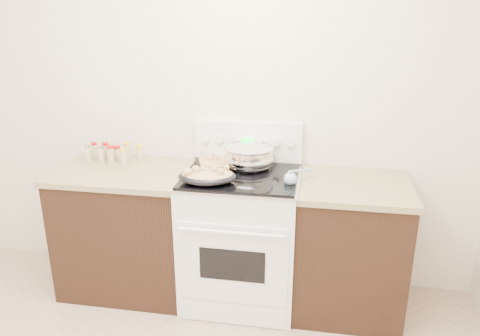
# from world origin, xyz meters

# --- Properties ---
(room_shell) EXTENTS (4.10, 3.60, 2.75)m
(room_shell) POSITION_xyz_m (0.00, 0.00, 1.70)
(room_shell) COLOR silver
(room_shell) RESTS_ON ground
(counter_left) EXTENTS (0.93, 0.67, 0.92)m
(counter_left) POSITION_xyz_m (-0.48, 1.43, 0.46)
(counter_left) COLOR black
(counter_left) RESTS_ON ground
(counter_right) EXTENTS (0.73, 0.67, 0.92)m
(counter_right) POSITION_xyz_m (1.08, 1.43, 0.46)
(counter_right) COLOR black
(counter_right) RESTS_ON ground
(kitchen_range) EXTENTS (0.78, 0.73, 1.22)m
(kitchen_range) POSITION_xyz_m (0.35, 1.42, 0.49)
(kitchen_range) COLOR white
(kitchen_range) RESTS_ON ground
(mixing_bowl) EXTENTS (0.37, 0.37, 0.20)m
(mixing_bowl) POSITION_xyz_m (0.38, 1.54, 1.02)
(mixing_bowl) COLOR silver
(mixing_bowl) RESTS_ON kitchen_range
(roasting_pan) EXTENTS (0.39, 0.30, 0.11)m
(roasting_pan) POSITION_xyz_m (0.17, 1.23, 0.99)
(roasting_pan) COLOR black
(roasting_pan) RESTS_ON kitchen_range
(baking_sheet) EXTENTS (0.48, 0.41, 0.06)m
(baking_sheet) POSITION_xyz_m (0.21, 1.58, 0.96)
(baking_sheet) COLOR black
(baking_sheet) RESTS_ON kitchen_range
(wooden_spoon) EXTENTS (0.10, 0.28, 0.04)m
(wooden_spoon) POSITION_xyz_m (0.20, 1.44, 0.95)
(wooden_spoon) COLOR #9D7D48
(wooden_spoon) RESTS_ON kitchen_range
(blue_ladle) EXTENTS (0.17, 0.25, 0.10)m
(blue_ladle) POSITION_xyz_m (0.69, 1.31, 0.98)
(blue_ladle) COLOR #8FB8D5
(blue_ladle) RESTS_ON kitchen_range
(spice_jars) EXTENTS (0.40, 0.15, 0.13)m
(spice_jars) POSITION_xyz_m (-0.63, 1.59, 0.98)
(spice_jars) COLOR #BFB28C
(spice_jars) RESTS_ON counter_left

